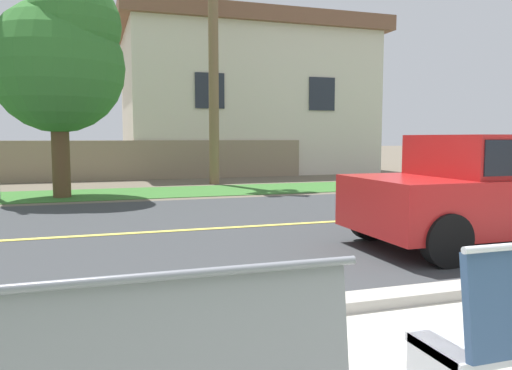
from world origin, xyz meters
TOP-DOWN VIEW (x-y plane):
  - ground_plane at (0.00, 8.00)m, footprint 140.00×140.00m
  - curb_edge at (0.00, 2.35)m, footprint 44.00×0.30m
  - street_asphalt at (0.00, 6.50)m, footprint 52.00×8.00m
  - road_centre_line at (0.00, 6.50)m, footprint 48.00×0.14m
  - far_verge_grass at (0.00, 12.34)m, footprint 48.00×2.80m
  - car_red_near at (4.15, 4.10)m, footprint 4.30×1.86m
  - shade_tree_left at (-1.96, 11.84)m, footprint 3.24×3.24m
  - garden_wall at (-0.12, 16.87)m, footprint 13.00×0.36m
  - house_across_street at (5.14, 20.07)m, footprint 10.91×6.91m

SIDE VIEW (x-z plane):
  - ground_plane at x=0.00m, z-range 0.00..0.00m
  - street_asphalt at x=0.00m, z-range 0.00..0.01m
  - far_verge_grass at x=0.00m, z-range 0.00..0.02m
  - road_centre_line at x=0.00m, z-range 0.01..0.01m
  - curb_edge at x=0.00m, z-range 0.00..0.11m
  - garden_wall at x=-0.12m, z-range 0.00..1.40m
  - car_red_near at x=4.15m, z-range 0.08..1.62m
  - house_across_street at x=5.14m, z-range 0.04..6.51m
  - shade_tree_left at x=-1.96m, z-range 0.79..6.13m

